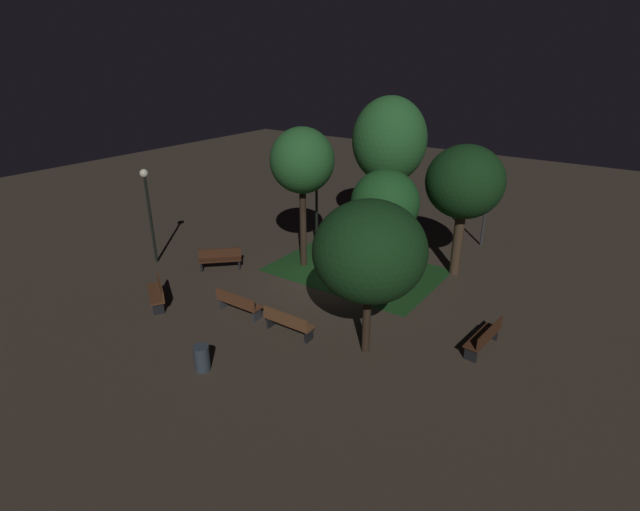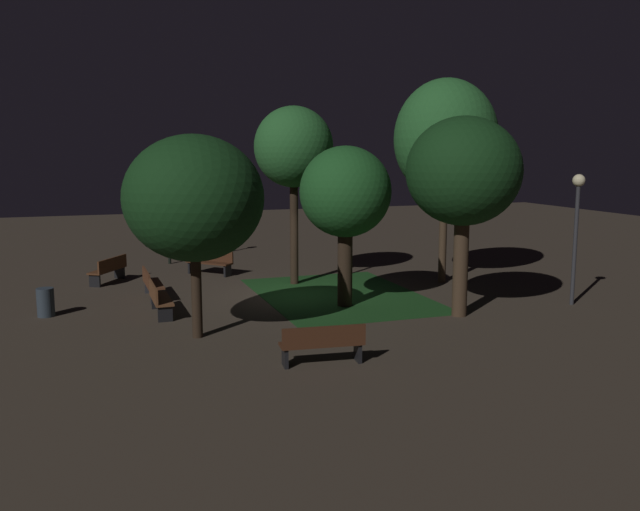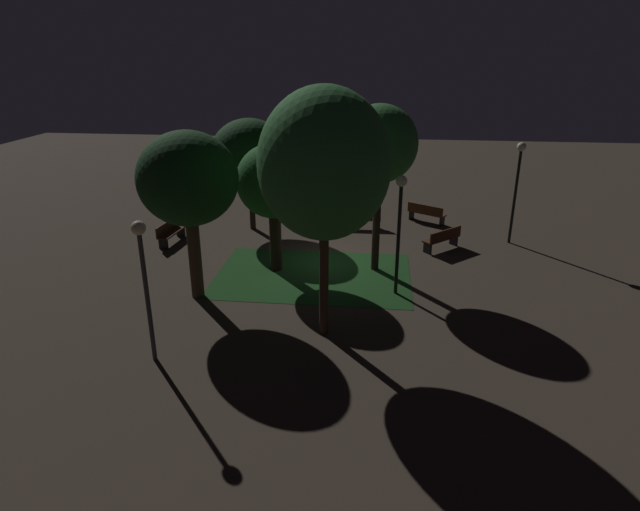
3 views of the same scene
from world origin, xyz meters
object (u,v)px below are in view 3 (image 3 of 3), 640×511
Objects in this scene: lamp_post_path_center at (143,266)px; trash_bin at (336,201)px; bench_corner at (443,238)px; lamp_post_near_wall at (400,214)px; bench_path_side at (426,213)px; tree_right_canopy at (188,180)px; tree_back_right at (379,145)px; tree_near_wall at (274,183)px; lamp_post_plaza_east at (518,175)px; tree_lawn_side at (250,154)px; bench_near_trees at (170,231)px; tree_back_left at (324,165)px; bench_lawn_edge at (311,216)px; bench_front_right at (361,218)px.

trash_bin is at bearing -103.60° from lamp_post_path_center.
bench_corner is 0.41× the size of lamp_post_near_wall.
tree_right_canopy is (8.04, 8.97, 3.44)m from bench_path_side.
tree_near_wall is at bearing 7.01° from tree_back_right.
tree_right_canopy is at bearing 30.01° from lamp_post_plaza_east.
tree_near_wall is 0.95× the size of tree_lawn_side.
bench_near_trees is at bearing -13.01° from tree_back_right.
lamp_post_plaza_east is (-3.30, 2.42, 2.41)m from bench_path_side.
tree_back_left is 1.27× the size of tree_right_canopy.
lamp_post_plaza_east is (-2.88, -1.15, 2.41)m from bench_corner.
bench_path_side is at bearing -100.95° from lamp_post_near_wall.
bench_corner is (-5.69, 2.43, 0.00)m from bench_lawn_edge.
bench_lawn_edge is 8.13m from lamp_post_near_wall.
tree_near_wall reaches higher than trash_bin.
bench_near_trees and bench_path_side have the same top height.
lamp_post_plaza_east is 15.32m from lamp_post_path_center.
tree_right_canopy is 7.19m from tree_lawn_side.
tree_back_right reaches higher than tree_lawn_side.
tree_back_right reaches higher than trash_bin.
tree_lawn_side is 1.28× the size of lamp_post_path_center.
bench_lawn_edge is 8.99m from tree_right_canopy.
bench_near_trees is 1.03× the size of bench_path_side.
bench_near_trees reaches higher than trash_bin.
bench_corner is 0.42× the size of lamp_post_path_center.
lamp_post_near_wall is at bearing 156.75° from bench_near_trees.
bench_path_side and bench_corner have the same top height.
bench_front_right is 12.88m from lamp_post_path_center.
tree_near_wall is at bearing 153.99° from bench_near_trees.
trash_bin is (-6.48, -5.79, -0.09)m from bench_near_trees.
tree_near_wall is (2.89, 5.28, 2.81)m from bench_front_right.
tree_back_right is at bearing 121.82° from bench_lawn_edge.
lamp_post_plaza_east is at bearing 143.78° from bench_path_side.
bench_near_trees is 10.92m from tree_back_left.
bench_lawn_edge is at bearing -23.14° from bench_corner.
bench_front_right is at bearing -78.00° from lamp_post_near_wall.
tree_lawn_side is at bearing 7.83° from bench_front_right.
tree_near_wall reaches higher than lamp_post_near_wall.
lamp_post_near_wall is at bearing 135.53° from tree_lawn_side.
bench_lawn_edge is 7.01m from tree_back_right.
lamp_post_near_wall is (-3.73, 6.85, 2.29)m from bench_lawn_edge.
bench_near_trees is at bearing -60.31° from tree_right_canopy.
lamp_post_near_wall is (-1.46, 6.85, 2.29)m from bench_front_right.
lamp_post_near_wall is at bearing 79.05° from bench_path_side.
trash_bin is at bearing -48.19° from bench_corner.
lamp_post_near_wall reaches higher than bench_lawn_edge.
tree_near_wall is at bearing 47.38° from bench_path_side.
tree_lawn_side reaches higher than bench_front_right.
bench_lawn_edge is 1.02× the size of bench_path_side.
trash_bin is (-3.64, -10.78, -3.53)m from tree_right_canopy.
bench_corner reaches higher than trash_bin.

